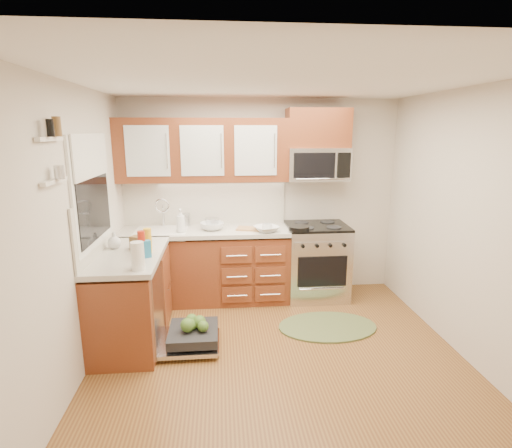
{
  "coord_description": "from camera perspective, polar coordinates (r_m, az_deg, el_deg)",
  "views": [
    {
      "loc": [
        -0.53,
        -3.35,
        2.11
      ],
      "look_at": [
        -0.15,
        0.85,
        1.12
      ],
      "focal_mm": 28.0,
      "sensor_mm": 36.0,
      "label": 1
    }
  ],
  "objects": [
    {
      "name": "countertop_back",
      "position": [
        4.94,
        -7.32,
        -1.03
      ],
      "size": [
        2.07,
        0.64,
        0.05
      ],
      "primitive_type": "cube",
      "color": "beige",
      "rests_on": "base_cabinet_back"
    },
    {
      "name": "red_bottle",
      "position": [
        3.93,
        -16.01,
        -2.83
      ],
      "size": [
        0.09,
        0.09,
        0.26
      ],
      "primitive_type": "cylinder",
      "rotation": [
        0.0,
        0.0,
        -0.29
      ],
      "color": "#AD200E",
      "rests_on": "countertop_left"
    },
    {
      "name": "window",
      "position": [
        4.07,
        -22.45,
        4.35
      ],
      "size": [
        0.03,
        1.05,
        1.05
      ],
      "primitive_type": null,
      "color": "white",
      "rests_on": "ground"
    },
    {
      "name": "ceiling",
      "position": [
        3.41,
        3.96,
        19.79
      ],
      "size": [
        3.5,
        3.5,
        0.0
      ],
      "primitive_type": "plane",
      "rotation": [
        3.14,
        0.0,
        0.0
      ],
      "color": "white",
      "rests_on": "ground"
    },
    {
      "name": "paper_towel_roll",
      "position": [
        3.61,
        -16.54,
        -4.39
      ],
      "size": [
        0.15,
        0.15,
        0.25
      ],
      "primitive_type": "cylinder",
      "rotation": [
        0.0,
        0.0,
        -0.36
      ],
      "color": "white",
      "rests_on": "countertop_left"
    },
    {
      "name": "backsplash_left",
      "position": [
        4.16,
        -21.95,
        -0.22
      ],
      "size": [
        0.02,
        1.25,
        0.57
      ],
      "primitive_type": "cube",
      "color": "beige",
      "rests_on": "ground"
    },
    {
      "name": "soap_bottle_a",
      "position": [
        4.8,
        -10.72,
        0.45
      ],
      "size": [
        0.13,
        0.13,
        0.28
      ],
      "primitive_type": "imported",
      "rotation": [
        0.0,
        0.0,
        0.23
      ],
      "color": "#999999",
      "rests_on": "countertop_back"
    },
    {
      "name": "base_cabinet_back",
      "position": [
        5.09,
        -7.16,
        -6.19
      ],
      "size": [
        2.05,
        0.6,
        0.85
      ],
      "primitive_type": "cube",
      "color": "#623016",
      "rests_on": "ground"
    },
    {
      "name": "base_cabinet_left",
      "position": [
        4.32,
        -17.36,
        -10.32
      ],
      "size": [
        0.6,
        1.25,
        0.85
      ],
      "primitive_type": "cube",
      "color": "#623016",
      "rests_on": "ground"
    },
    {
      "name": "microwave",
      "position": [
        5.06,
        8.73,
        8.46
      ],
      "size": [
        0.76,
        0.38,
        0.4
      ],
      "primitive_type": null,
      "color": "silver",
      "rests_on": "ground"
    },
    {
      "name": "wall_right",
      "position": [
        4.14,
        28.35,
        -0.35
      ],
      "size": [
        0.04,
        3.5,
        2.5
      ],
      "primitive_type": "cube",
      "color": "beige",
      "rests_on": "ground"
    },
    {
      "name": "canister",
      "position": [
        5.14,
        -9.94,
        0.63
      ],
      "size": [
        0.12,
        0.12,
        0.16
      ],
      "primitive_type": "cylinder",
      "rotation": [
        0.0,
        0.0,
        -0.23
      ],
      "color": "silver",
      "rests_on": "countertop_back"
    },
    {
      "name": "blue_carton",
      "position": [
        3.94,
        -15.57,
        -3.47
      ],
      "size": [
        0.12,
        0.1,
        0.17
      ],
      "primitive_type": "cube",
      "rotation": [
        0.0,
        0.0,
        0.43
      ],
      "color": "teal",
      "rests_on": "countertop_left"
    },
    {
      "name": "soap_bottle_c",
      "position": [
        4.34,
        -19.6,
        -2.19
      ],
      "size": [
        0.14,
        0.14,
        0.17
      ],
      "primitive_type": "imported",
      "rotation": [
        0.0,
        0.0,
        0.0
      ],
      "color": "#999999",
      "rests_on": "countertop_left"
    },
    {
      "name": "window_blind",
      "position": [
        4.03,
        -22.53,
        9.0
      ],
      "size": [
        0.02,
        0.96,
        0.4
      ],
      "primitive_type": "cube",
      "color": "white",
      "rests_on": "ground"
    },
    {
      "name": "floor",
      "position": [
        3.99,
        3.36,
        -18.67
      ],
      "size": [
        3.5,
        3.5,
        0.0
      ],
      "primitive_type": "plane",
      "color": "brown",
      "rests_on": "ground"
    },
    {
      "name": "wooden_box",
      "position": [
        4.22,
        -16.5,
        -2.6
      ],
      "size": [
        0.17,
        0.15,
        0.14
      ],
      "primitive_type": "cube",
      "rotation": [
        0.0,
        0.0,
        -0.4
      ],
      "color": "brown",
      "rests_on": "countertop_left"
    },
    {
      "name": "stock_pot",
      "position": [
        5.04,
        -6.28,
        0.22
      ],
      "size": [
        0.21,
        0.21,
        0.11
      ],
      "primitive_type": "cylinder",
      "rotation": [
        0.0,
        0.0,
        -0.18
      ],
      "color": "silver",
      "rests_on": "countertop_back"
    },
    {
      "name": "shelf_lower",
      "position": [
        3.25,
        -26.84,
        5.48
      ],
      "size": [
        0.04,
        0.4,
        0.03
      ],
      "primitive_type": "cube",
      "color": "white",
      "rests_on": "ground"
    },
    {
      "name": "bowl_a",
      "position": [
        4.77,
        1.51,
        -0.7
      ],
      "size": [
        0.37,
        0.37,
        0.07
      ],
      "primitive_type": "imported",
      "rotation": [
        0.0,
        0.0,
        0.41
      ],
      "color": "#999999",
      "rests_on": "countertop_back"
    },
    {
      "name": "shelf_upper",
      "position": [
        3.23,
        -27.4,
        10.75
      ],
      "size": [
        0.04,
        0.4,
        0.03
      ],
      "primitive_type": "cube",
      "color": "white",
      "rests_on": "ground"
    },
    {
      "name": "cup",
      "position": [
        4.77,
        1.6,
        -0.54
      ],
      "size": [
        0.13,
        0.13,
        0.1
      ],
      "primitive_type": "imported",
      "rotation": [
        0.0,
        0.0,
        0.09
      ],
      "color": "#999999",
      "rests_on": "countertop_back"
    },
    {
      "name": "range",
      "position": [
        5.19,
        8.57,
        -5.25
      ],
      "size": [
        0.76,
        0.64,
        0.95
      ],
      "primitive_type": null,
      "color": "silver",
      "rests_on": "ground"
    },
    {
      "name": "upper_cabinets",
      "position": [
        4.93,
        -7.6,
        10.41
      ],
      "size": [
        2.05,
        0.35,
        0.75
      ],
      "primitive_type": null,
      "color": "#623016",
      "rests_on": "ground"
    },
    {
      "name": "wall_front",
      "position": [
        1.89,
        11.95,
        -14.12
      ],
      "size": [
        3.5,
        0.04,
        2.5
      ],
      "primitive_type": "cube",
      "color": "beige",
      "rests_on": "ground"
    },
    {
      "name": "bowl_b",
      "position": [
        4.89,
        -6.28,
        -0.3
      ],
      "size": [
        0.33,
        0.33,
        0.09
      ],
      "primitive_type": "imported",
      "rotation": [
        0.0,
        0.0,
        0.15
      ],
      "color": "#999999",
      "rests_on": "countertop_back"
    },
    {
      "name": "soap_bottle_b",
      "position": [
        4.23,
        -15.7,
        -2.16
      ],
      "size": [
        0.11,
        0.11,
        0.19
      ],
      "primitive_type": "imported",
      "rotation": [
        0.0,
        0.0,
        0.35
      ],
      "color": "#999999",
      "rests_on": "countertop_left"
    },
    {
      "name": "wall_left",
      "position": [
        3.67,
        -24.51,
        -1.52
      ],
      "size": [
        0.04,
        3.5,
        2.5
      ],
      "primitive_type": "cube",
      "color": "beige",
      "rests_on": "ground"
    },
    {
      "name": "countertop_left",
      "position": [
        4.16,
        -17.68,
        -4.3
      ],
      "size": [
        0.64,
        1.27,
        0.05
      ],
      "primitive_type": "cube",
      "color": "beige",
      "rests_on": "base_cabinet_left"
    },
    {
      "name": "rug",
      "position": [
        4.59,
        10.17,
        -14.22
      ],
      "size": [
        1.17,
        0.85,
        0.02
      ],
      "primitive_type": null,
      "rotation": [
        0.0,
        0.0,
        -0.15
      ],
      "color": "#526137",
      "rests_on": "ground"
    },
    {
      "name": "mustard_bottle",
      "position": [
        4.08,
        -15.21,
        -2.3
      ],
      "size": [
        0.1,
        0.1,
        0.25
      ],
      "primitive_type": "cylinder",
      "rotation": [
        0.0,
        0.0,
        0.34
      ],
      "color": "gold",
      "rests_on": "countertop_left"
    },
    {
      "name": "skillet",
      "position": [
        4.78,
        6.15,
        -0.57
      ],
      "size": [
        0.28,
        0.28,
        0.05
      ],
      "primitive_type": "cylinder",
      "rotation": [
        0.0,
        0.0,
        0.11
      ],
      "color": "black",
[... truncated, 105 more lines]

